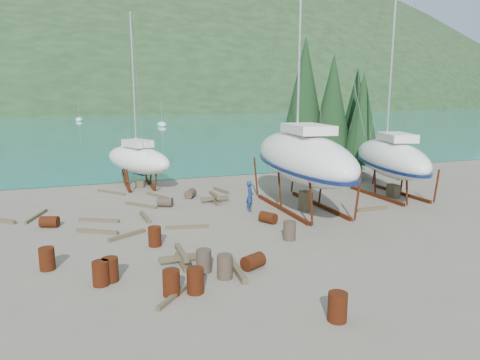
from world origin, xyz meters
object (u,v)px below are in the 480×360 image
object	(u,v)px
small_sailboat_shore	(138,159)
worker	(250,196)
large_sailboat_far	(391,158)
large_sailboat_near	(302,156)

from	to	relation	value
small_sailboat_shore	worker	xyz separation A→B (m)	(5.23, -9.49, -1.15)
large_sailboat_far	worker	xyz separation A→B (m)	(-10.21, -0.56, -1.70)
large_sailboat_near	large_sailboat_far	xyz separation A→B (m)	(7.12, 0.96, -0.53)
large_sailboat_far	small_sailboat_shore	bearing A→B (deg)	167.30
large_sailboat_far	small_sailboat_shore	xyz separation A→B (m)	(-15.43, 8.93, -0.55)
small_sailboat_shore	worker	size ratio (longest dim) A/B	6.93
small_sailboat_shore	large_sailboat_near	bearing A→B (deg)	-73.28
large_sailboat_far	worker	world-z (taller)	large_sailboat_far
large_sailboat_far	small_sailboat_shore	world-z (taller)	large_sailboat_far
large_sailboat_near	small_sailboat_shore	bearing A→B (deg)	136.74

